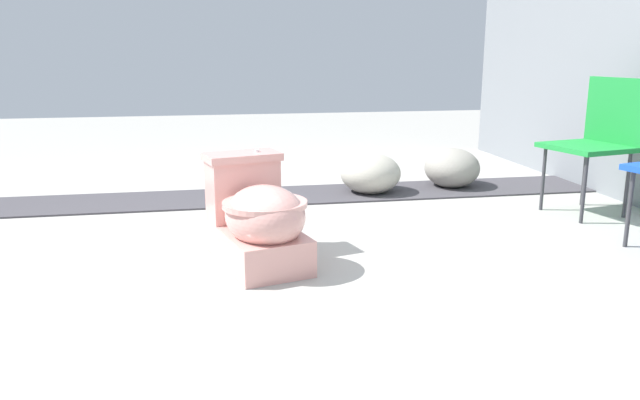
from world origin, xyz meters
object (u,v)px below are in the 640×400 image
boulder_near (452,168)px  boulder_far (371,173)px  toilet (258,219)px  folding_chair_left (601,131)px

boulder_near → boulder_far: 0.65m
toilet → boulder_near: bearing=117.8°
folding_chair_left → boulder_near: size_ratio=1.88×
boulder_far → folding_chair_left: bearing=58.3°
boulder_near → toilet: bearing=-47.2°
toilet → boulder_far: bearing=131.1°
folding_chair_left → boulder_far: 1.52m
boulder_far → boulder_near: bearing=97.4°
folding_chair_left → boulder_far: bearing=-43.7°
folding_chair_left → boulder_far: (-0.77, -1.25, -0.37)m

